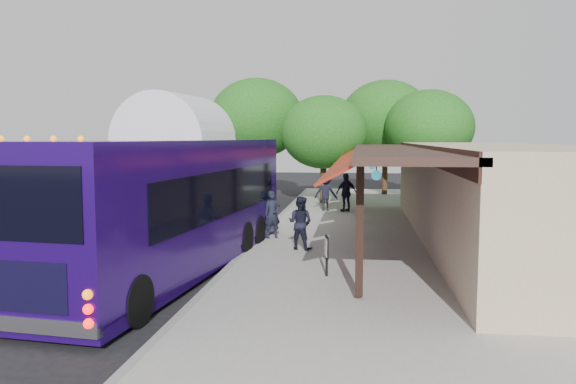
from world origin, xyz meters
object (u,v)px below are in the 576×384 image
at_px(city_bus, 179,179).
at_px(ped_c, 346,192).
at_px(ped_b, 300,223).
at_px(sign_board, 327,249).
at_px(ped_a, 272,214).
at_px(ped_d, 326,193).
at_px(coach_bus, 177,196).

bearing_deg(city_bus, ped_c, -1.79).
xyz_separation_m(ped_b, sign_board, (1.08, -3.55, -0.15)).
bearing_deg(ped_a, sign_board, -99.30).
height_order(ped_c, ped_d, ped_c).
height_order(ped_d, sign_board, ped_d).
bearing_deg(ped_d, sign_board, 99.91).
height_order(city_bus, sign_board, city_bus).
xyz_separation_m(ped_b, ped_d, (0.25, 9.99, 0.02)).
relative_size(city_bus, ped_c, 6.31).
distance_m(ped_a, sign_board, 5.96).
xyz_separation_m(coach_bus, ped_d, (3.54, 12.80, -1.12)).
distance_m(ped_b, ped_d, 9.99).
xyz_separation_m(city_bus, ped_c, (8.41, 0.70, -0.66)).
distance_m(coach_bus, ped_c, 13.37).
relative_size(city_bus, ped_b, 6.88).
distance_m(ped_a, ped_b, 2.30).
xyz_separation_m(ped_a, ped_b, (1.24, -1.94, 0.01)).
height_order(ped_b, ped_d, ped_d).
bearing_deg(coach_bus, ped_c, 75.86).
distance_m(ped_b, ped_c, 9.79).
relative_size(coach_bus, ped_a, 7.34).
height_order(ped_a, sign_board, ped_a).
distance_m(ped_a, ped_c, 8.17).
xyz_separation_m(city_bus, ped_d, (7.37, 0.99, -0.72)).
bearing_deg(ped_b, coach_bus, 60.04).
bearing_deg(ped_c, city_bus, -28.31).
bearing_deg(coach_bus, sign_board, -3.73).
xyz_separation_m(coach_bus, ped_c, (4.59, 12.51, -1.06)).
relative_size(ped_a, ped_d, 0.96).
height_order(coach_bus, ped_c, coach_bus).
bearing_deg(ped_a, city_bus, 97.59).
relative_size(coach_bus, ped_d, 7.07).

